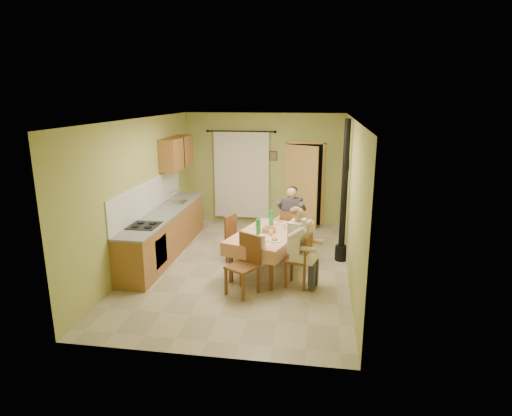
% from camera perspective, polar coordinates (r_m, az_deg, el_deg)
% --- Properties ---
extents(floor, '(4.00, 6.00, 0.01)m').
position_cam_1_polar(floor, '(8.40, -1.81, -7.71)').
color(floor, tan).
rests_on(floor, ground).
extents(room_shell, '(4.04, 6.04, 2.82)m').
position_cam_1_polar(room_shell, '(7.88, -1.91, 4.60)').
color(room_shell, '#A6AB58').
rests_on(room_shell, ground).
extents(kitchen_run, '(0.64, 3.64, 1.56)m').
position_cam_1_polar(kitchen_run, '(9.04, -12.08, -3.14)').
color(kitchen_run, '#905C2C').
rests_on(kitchen_run, ground).
extents(upper_cabinets, '(0.35, 1.40, 0.70)m').
position_cam_1_polar(upper_cabinets, '(9.96, -10.53, 7.26)').
color(upper_cabinets, '#905C2C').
rests_on(upper_cabinets, room_shell).
extents(curtain, '(1.70, 0.07, 2.22)m').
position_cam_1_polar(curtain, '(10.89, -1.94, 4.47)').
color(curtain, black).
rests_on(curtain, ground).
extents(doorway, '(0.96, 0.42, 2.15)m').
position_cam_1_polar(doorway, '(10.74, 6.37, 3.09)').
color(doorway, black).
rests_on(doorway, ground).
extents(dining_table, '(1.49, 1.96, 0.76)m').
position_cam_1_polar(dining_table, '(8.03, 1.56, -5.88)').
color(dining_table, tan).
rests_on(dining_table, ground).
extents(tableware, '(0.65, 1.68, 0.33)m').
position_cam_1_polar(tableware, '(7.79, 1.35, -3.07)').
color(tableware, white).
rests_on(tableware, dining_table).
extents(chair_far, '(0.44, 0.44, 0.93)m').
position_cam_1_polar(chair_far, '(8.98, 4.62, -4.27)').
color(chair_far, brown).
rests_on(chair_far, ground).
extents(chair_near, '(0.60, 0.60, 1.00)m').
position_cam_1_polar(chair_near, '(7.19, -1.78, -9.21)').
color(chair_near, brown).
rests_on(chair_near, ground).
extents(chair_right, '(0.47, 0.47, 0.94)m').
position_cam_1_polar(chair_right, '(7.49, 5.71, -8.28)').
color(chair_right, brown).
rests_on(chair_right, ground).
extents(chair_left, '(0.50, 0.50, 0.94)m').
position_cam_1_polar(chair_left, '(8.51, -2.47, -5.33)').
color(chair_left, brown).
rests_on(chair_left, ground).
extents(man_far, '(0.63, 0.53, 1.39)m').
position_cam_1_polar(man_far, '(8.82, 4.72, -0.61)').
color(man_far, '#38333D').
rests_on(man_far, chair_far).
extents(man_right, '(0.55, 0.64, 1.39)m').
position_cam_1_polar(man_right, '(7.28, 5.73, -3.99)').
color(man_right, white).
rests_on(man_right, chair_right).
extents(stove_flue, '(0.24, 0.24, 2.80)m').
position_cam_1_polar(stove_flue, '(8.53, 11.55, -0.39)').
color(stove_flue, black).
rests_on(stove_flue, ground).
extents(picture_back, '(0.19, 0.03, 0.23)m').
position_cam_1_polar(picture_back, '(10.76, 2.32, 6.97)').
color(picture_back, black).
rests_on(picture_back, room_shell).
extents(picture_right, '(0.03, 0.31, 0.21)m').
position_cam_1_polar(picture_right, '(8.95, 12.10, 5.70)').
color(picture_right, brown).
rests_on(picture_right, room_shell).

